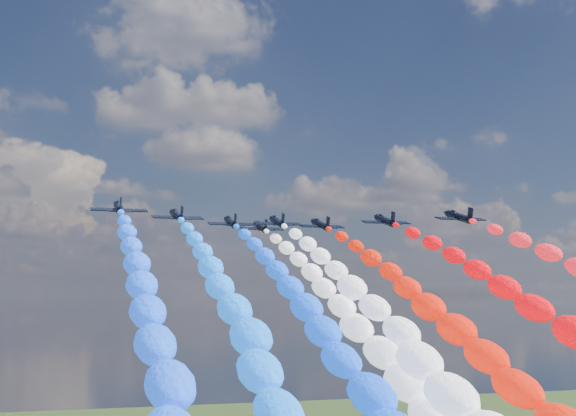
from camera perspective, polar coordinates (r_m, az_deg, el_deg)
name	(u,v)px	position (r m, az deg, el deg)	size (l,w,h in m)	color
jet_0	(119,208)	(140.79, -12.28, 0.01)	(9.82, 13.16, 2.90)	black
trail_0	(151,349)	(83.29, -10.04, -10.12)	(5.93, 109.21, 44.96)	#174FFF
jet_1	(177,215)	(152.45, -8.12, -0.55)	(9.82, 13.16, 2.90)	black
trail_1	(239,341)	(95.64, -3.57, -9.71)	(5.93, 109.21, 44.96)	#126BFF
jet_2	(231,222)	(165.16, -4.20, -1.04)	(9.82, 13.16, 2.90)	black
trail_2	(314,335)	(109.36, 1.89, -9.29)	(5.93, 109.21, 44.96)	#104BF6
jet_3	(277,222)	(163.98, -0.78, -1.01)	(9.82, 13.16, 2.90)	black
trail_3	(385,335)	(109.37, 7.15, -9.25)	(5.93, 109.21, 44.96)	white
jet_4	(261,227)	(176.69, -2.02, -1.40)	(9.82, 13.16, 2.90)	black
trail_4	(349,331)	(121.56, 4.51, -8.98)	(5.93, 109.21, 44.96)	white
jet_5	(321,225)	(170.75, 2.41, -1.22)	(9.82, 13.16, 2.90)	black
trail_5	(444,333)	(117.44, 11.35, -8.97)	(5.93, 109.21, 44.96)	red
jet_6	(385,220)	(162.26, 7.11, -0.91)	(9.82, 13.16, 2.90)	black
trail_6	(554,337)	(111.47, 18.94, -8.90)	(5.93, 109.21, 44.96)	red
jet_7	(459,217)	(157.13, 12.40, -0.63)	(9.82, 13.16, 2.90)	black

